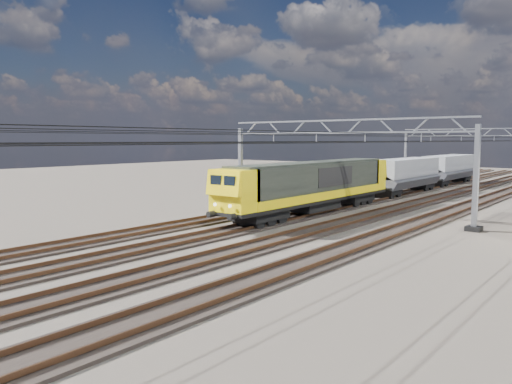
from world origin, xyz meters
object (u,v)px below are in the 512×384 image
Objects in this scene: catenary_gantry_far at (477,153)px; hopper_wagon_mid at (449,167)px; catenary_gantry_mid at (339,164)px; locomotive at (314,184)px; hopper_wagon_lead at (405,173)px.

catenary_gantry_far is 5.13m from hopper_wagon_mid.
hopper_wagon_mid is (-2.00, 31.58, -1.67)m from catenary_gantry_mid.
locomotive is (-2.00, -36.31, -1.58)m from catenary_gantry_far.
catenary_gantry_mid is at bearing 8.88° from locomotive.
locomotive is 1.62× the size of hopper_wagon_mid.
catenary_gantry_far is (0.00, 36.00, 0.00)m from catenary_gantry_mid.
catenary_gantry_far is 0.94× the size of locomotive.
hopper_wagon_lead is (-2.00, 17.38, -1.67)m from catenary_gantry_mid.
hopper_wagon_lead is at bearing 96.56° from catenary_gantry_mid.
catenary_gantry_far is at bearing 86.85° from locomotive.
catenary_gantry_mid is 2.57m from locomotive.
locomotive is at bearing -90.00° from hopper_wagon_lead.
catenary_gantry_mid is 36.00m from catenary_gantry_far.
catenary_gantry_mid is at bearing -90.00° from catenary_gantry_far.
catenary_gantry_far reaches higher than hopper_wagon_lead.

